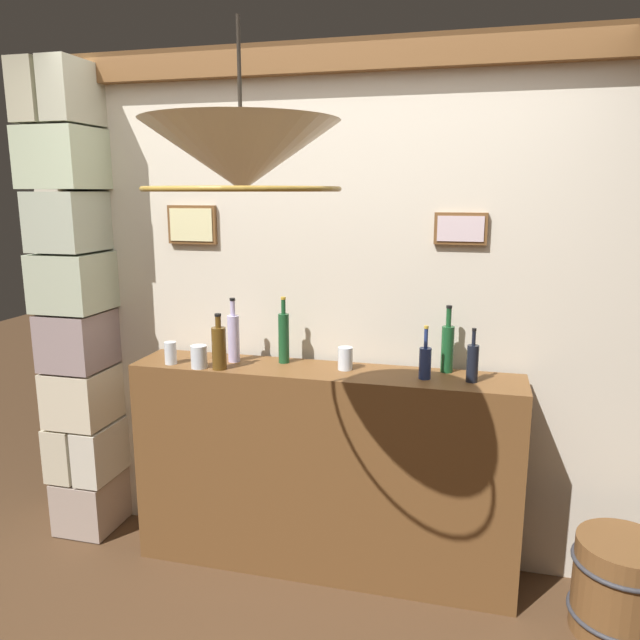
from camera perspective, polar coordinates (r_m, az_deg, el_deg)
panelled_rear_partition at (r=3.05m, az=1.34°, el=2.23°), size 3.33×0.15×2.53m
stone_pillar at (r=3.48m, az=-21.57°, el=1.03°), size 0.34×0.39×2.47m
bar_shelf_unit at (r=3.08m, az=0.24°, el=-13.90°), size 1.86×0.33×1.03m
liquor_bottle_amaro at (r=2.77m, az=14.03°, el=-3.85°), size 0.05×0.05×0.24m
liquor_bottle_scotch at (r=2.78m, az=9.77°, el=-3.84°), size 0.05×0.05×0.24m
liquor_bottle_vermouth at (r=2.98m, az=-3.40°, el=-1.56°), size 0.05×0.05×0.33m
liquor_bottle_sherry at (r=2.89m, az=11.80°, el=-2.47°), size 0.06×0.06×0.31m
liquor_bottle_mezcal at (r=3.03m, az=-8.07°, el=-1.55°), size 0.06×0.06×0.32m
liquor_bottle_gin at (r=2.91m, az=-9.40°, el=-2.50°), size 0.07×0.07×0.27m
glass_tumbler_rocks at (r=3.06m, az=-13.76°, el=-3.00°), size 0.06×0.06×0.11m
glass_tumbler_highball at (r=2.96m, az=-11.22°, el=-3.38°), size 0.08×0.08×0.11m
glass_tumbler_shot at (r=2.88m, az=2.37°, el=-3.60°), size 0.07×0.07×0.11m
pendant_lamp at (r=1.94m, az=-7.33°, el=14.72°), size 0.61×0.61×0.51m
wooden_barrel at (r=3.10m, az=26.21°, el=-21.45°), size 0.41×0.41×0.43m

